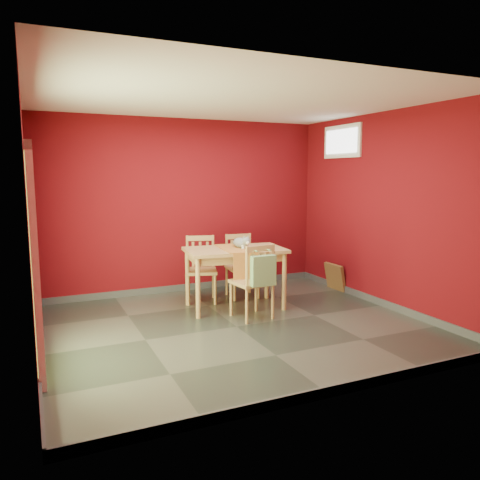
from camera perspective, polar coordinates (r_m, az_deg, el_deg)
name	(u,v)px	position (r m, az deg, el deg)	size (l,w,h in m)	color
ground	(237,327)	(5.82, -0.42, -10.51)	(4.50, 4.50, 0.00)	#2D342D
room_shell	(237,323)	(5.81, -0.42, -10.04)	(4.50, 4.50, 4.50)	#600910
doorway	(33,254)	(4.70, -23.94, -1.58)	(0.06, 1.01, 2.13)	#B7D838
window	(342,141)	(7.53, 12.31, 11.66)	(0.05, 0.90, 0.50)	white
outlet_plate	(274,264)	(8.16, 4.19, -2.93)	(0.08, 0.01, 0.12)	silver
dining_table	(235,256)	(6.45, -0.61, -1.96)	(1.42, 0.92, 0.84)	tan
table_runner	(239,254)	(6.32, -0.13, -1.78)	(0.47, 0.84, 0.41)	#AE6A2C
chair_far_left	(201,268)	(6.86, -4.80, -3.45)	(0.56, 0.56, 0.95)	tan
chair_far_right	(241,265)	(7.10, 0.18, -3.06)	(0.48, 0.48, 0.94)	tan
chair_near	(254,280)	(6.01, 1.68, -4.95)	(0.51, 0.51, 0.98)	tan
tote_bag	(263,271)	(5.78, 2.83, -3.74)	(0.32, 0.19, 0.45)	#709962
cat	(241,241)	(6.48, 0.13, -0.09)	(0.21, 0.39, 0.20)	slate
picture_frame	(335,277)	(7.69, 11.50, -4.42)	(0.16, 0.43, 0.43)	brown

